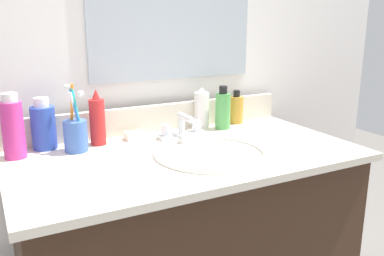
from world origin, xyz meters
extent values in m
cube|color=beige|center=(0.00, 0.00, 0.75)|extent=(1.00, 0.54, 0.02)
cube|color=beige|center=(0.00, 0.26, 0.81)|extent=(1.00, 0.02, 0.09)
cube|color=white|center=(0.00, 0.32, 0.65)|extent=(2.10, 0.04, 1.30)
torus|color=white|center=(0.06, -0.05, 0.77)|extent=(0.34, 0.34, 0.02)
ellipsoid|color=white|center=(0.06, -0.05, 0.72)|extent=(0.29, 0.29, 0.11)
cylinder|color=#B2B5BA|center=(0.06, -0.05, 0.69)|extent=(0.04, 0.04, 0.01)
cube|color=silver|center=(0.06, 0.15, 0.77)|extent=(0.16, 0.05, 0.01)
cylinder|color=silver|center=(0.06, 0.15, 0.80)|extent=(0.02, 0.02, 0.06)
cylinder|color=silver|center=(0.06, 0.12, 0.83)|extent=(0.02, 0.09, 0.02)
cylinder|color=silver|center=(0.00, 0.15, 0.79)|extent=(0.03, 0.03, 0.04)
cylinder|color=silver|center=(0.11, 0.15, 0.79)|extent=(0.03, 0.03, 0.04)
cylinder|color=gold|center=(0.32, 0.23, 0.81)|extent=(0.05, 0.05, 0.10)
cylinder|color=black|center=(0.32, 0.23, 0.87)|extent=(0.02, 0.02, 0.02)
cylinder|color=#4C9E4C|center=(0.23, 0.18, 0.82)|extent=(0.05, 0.05, 0.12)
cylinder|color=black|center=(0.23, 0.18, 0.90)|extent=(0.03, 0.03, 0.03)
cylinder|color=#2D4CB2|center=(-0.36, 0.22, 0.82)|extent=(0.07, 0.07, 0.13)
cylinder|color=white|center=(-0.36, 0.22, 0.90)|extent=(0.04, 0.04, 0.03)
cylinder|color=white|center=(0.17, 0.23, 0.82)|extent=(0.05, 0.05, 0.12)
cone|color=white|center=(0.17, 0.23, 0.90)|extent=(0.03, 0.03, 0.02)
cylinder|color=red|center=(-0.21, 0.19, 0.83)|extent=(0.05, 0.05, 0.14)
cone|color=red|center=(-0.21, 0.19, 0.92)|extent=(0.03, 0.03, 0.03)
cylinder|color=#D8338C|center=(-0.45, 0.17, 0.84)|extent=(0.06, 0.06, 0.16)
cylinder|color=white|center=(-0.45, 0.17, 0.93)|extent=(0.04, 0.04, 0.02)
cylinder|color=#3F66B7|center=(-0.28, 0.16, 0.81)|extent=(0.07, 0.07, 0.09)
cylinder|color=orange|center=(-0.29, 0.17, 0.87)|extent=(0.02, 0.03, 0.19)
cube|color=white|center=(-0.29, 0.18, 0.95)|extent=(0.01, 0.02, 0.01)
cylinder|color=blue|center=(-0.27, 0.15, 0.86)|extent=(0.03, 0.03, 0.17)
cube|color=white|center=(-0.26, 0.13, 0.93)|extent=(0.01, 0.02, 0.01)
cylinder|color=#26B2B2|center=(-0.27, 0.15, 0.86)|extent=(0.03, 0.02, 0.18)
cube|color=white|center=(-0.26, 0.14, 0.94)|extent=(0.01, 0.02, 0.01)
cylinder|color=white|center=(-0.27, 0.16, 0.86)|extent=(0.04, 0.04, 0.17)
cube|color=white|center=(-0.26, 0.18, 0.92)|extent=(0.01, 0.02, 0.01)
cube|color=white|center=(-0.09, 0.19, 0.77)|extent=(0.06, 0.04, 0.02)
camera|label=1|loc=(-0.51, -1.02, 1.14)|focal=38.69mm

